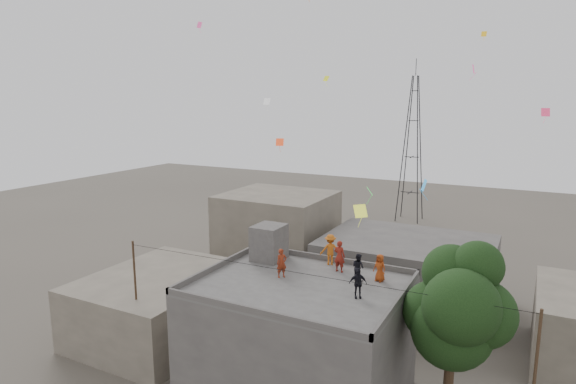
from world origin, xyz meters
name	(u,v)px	position (x,y,z in m)	size (l,w,h in m)	color
main_building	(299,341)	(0.00, 0.00, 3.05)	(10.00, 8.00, 6.10)	#494745
parapet	(299,281)	(0.00, 0.00, 6.25)	(10.00, 8.00, 0.30)	#494745
stair_head_box	(269,243)	(-3.20, 2.60, 7.10)	(1.60, 1.80, 2.00)	#494745
neighbor_west	(161,304)	(-11.00, 2.00, 2.00)	(8.00, 10.00, 4.00)	#62594D
neighbor_north	(406,272)	(2.00, 14.00, 2.50)	(12.00, 9.00, 5.00)	#494745
neighbor_northwest	(278,232)	(-10.00, 16.00, 3.50)	(9.00, 8.00, 7.00)	#62594D
tree	(458,309)	(7.37, 0.60, 6.10)	(4.90, 4.60, 9.10)	black
utility_line	(297,340)	(0.50, -1.25, 3.83)	(20.12, 0.62, 7.40)	black
transmission_tower	(412,149)	(-4.00, 40.00, 9.07)	(2.97, 2.97, 20.01)	black
person_red_adult	(340,256)	(1.08, 2.58, 6.95)	(0.62, 0.41, 1.70)	maroon
person_orange_child	(380,268)	(3.36, 2.25, 6.80)	(0.68, 0.44, 1.39)	#9C3911
person_dark_child	(358,267)	(2.36, 1.86, 6.79)	(0.67, 0.52, 1.39)	black
person_dark_adult	(358,283)	(3.09, -0.25, 6.80)	(0.82, 0.34, 1.39)	black
person_orange_adult	(330,250)	(0.21, 3.40, 6.96)	(1.11, 0.64, 1.72)	#BF5C15
person_red_child	(282,263)	(-1.23, 0.45, 6.85)	(0.55, 0.36, 1.50)	maroon
kites	(370,106)	(1.33, 6.23, 14.69)	(20.42, 17.54, 12.93)	#F14319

